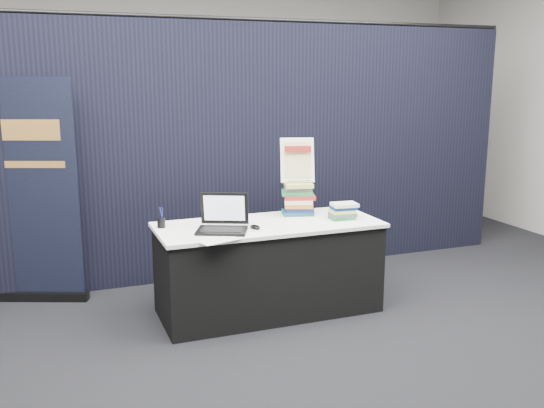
% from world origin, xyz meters
% --- Properties ---
extents(floor, '(8.00, 8.00, 0.00)m').
position_xyz_m(floor, '(0.00, 0.00, 0.00)').
color(floor, black).
rests_on(floor, ground).
extents(wall_back, '(8.00, 0.02, 3.50)m').
position_xyz_m(wall_back, '(0.00, 4.00, 1.75)').
color(wall_back, '#A29F99').
rests_on(wall_back, floor).
extents(drape_partition, '(6.00, 0.08, 2.40)m').
position_xyz_m(drape_partition, '(0.00, 1.60, 1.20)').
color(drape_partition, black).
rests_on(drape_partition, floor).
extents(display_table, '(1.80, 0.75, 0.75)m').
position_xyz_m(display_table, '(0.00, 0.55, 0.38)').
color(display_table, black).
rests_on(display_table, floor).
extents(laptop, '(0.45, 0.44, 0.28)m').
position_xyz_m(laptop, '(-0.43, 0.46, 0.82)').
color(laptop, black).
rests_on(laptop, display_table).
extents(mouse, '(0.09, 0.12, 0.03)m').
position_xyz_m(mouse, '(-0.16, 0.41, 0.77)').
color(mouse, black).
rests_on(mouse, display_table).
extents(brochure_left, '(0.34, 0.29, 0.00)m').
position_xyz_m(brochure_left, '(-0.53, 0.22, 0.75)').
color(brochure_left, white).
rests_on(brochure_left, display_table).
extents(brochure_mid, '(0.28, 0.22, 0.00)m').
position_xyz_m(brochure_mid, '(-0.64, 0.31, 0.75)').
color(brochure_mid, silver).
rests_on(brochure_mid, display_table).
extents(brochure_right, '(0.35, 0.29, 0.00)m').
position_xyz_m(brochure_right, '(-0.32, 0.47, 0.75)').
color(brochure_right, silver).
rests_on(brochure_right, display_table).
extents(pen_cup, '(0.07, 0.07, 0.08)m').
position_xyz_m(pen_cup, '(-0.83, 0.71, 0.79)').
color(pen_cup, black).
rests_on(pen_cup, display_table).
extents(book_stack_tall, '(0.30, 0.26, 0.28)m').
position_xyz_m(book_stack_tall, '(0.35, 0.75, 0.89)').
color(book_stack_tall, '#164F56').
rests_on(book_stack_tall, display_table).
extents(book_stack_short, '(0.20, 0.16, 0.13)m').
position_xyz_m(book_stack_short, '(0.63, 0.46, 0.82)').
color(book_stack_short, '#207A3F').
rests_on(book_stack_short, display_table).
extents(info_sign, '(0.30, 0.18, 0.39)m').
position_xyz_m(info_sign, '(0.35, 0.78, 1.21)').
color(info_sign, black).
rests_on(info_sign, book_stack_tall).
extents(pullup_banner, '(0.79, 0.39, 1.90)m').
position_xyz_m(pullup_banner, '(-1.76, 1.50, 0.84)').
color(pullup_banner, black).
rests_on(pullup_banner, floor).
extents(stacking_chair, '(0.51, 0.52, 0.97)m').
position_xyz_m(stacking_chair, '(0.83, 1.46, 0.54)').
color(stacking_chair, black).
rests_on(stacking_chair, floor).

